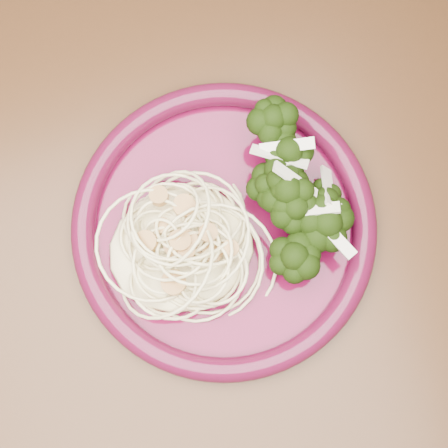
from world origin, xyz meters
The scene contains 6 objects.
dining_table centered at (0.00, 0.00, 0.65)m, with size 1.20×0.80×0.75m.
dinner_plate centered at (-0.08, -0.07, 0.76)m, with size 0.36×0.36×0.03m.
spaghetti_pile centered at (-0.13, -0.08, 0.77)m, with size 0.14×0.13×0.03m, color beige.
scallop_cluster centered at (-0.13, -0.08, 0.81)m, with size 0.12×0.12×0.04m, color tan, non-canonical shape.
broccoli_pile centered at (-0.03, -0.06, 0.79)m, with size 0.10×0.16×0.06m, color black.
onion_garnish centered at (-0.03, -0.06, 0.82)m, with size 0.07×0.11×0.06m, color beige, non-canonical shape.
Camera 1 is at (-0.12, -0.20, 1.37)m, focal length 50.00 mm.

